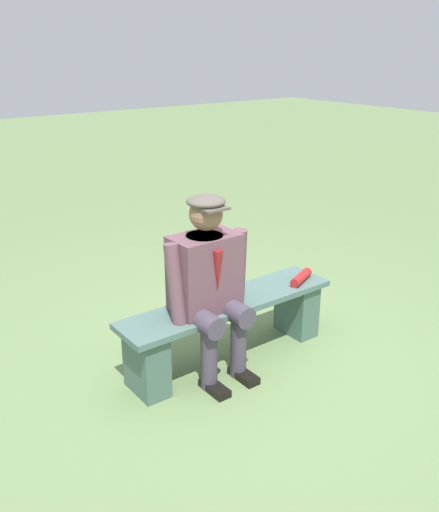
# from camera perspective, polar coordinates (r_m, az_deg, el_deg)

# --- Properties ---
(ground_plane) EXTENTS (30.00, 30.00, 0.00)m
(ground_plane) POSITION_cam_1_polar(r_m,az_deg,el_deg) (4.14, 0.92, -10.38)
(ground_plane) COLOR #657F4E
(bench) EXTENTS (1.65, 0.38, 0.47)m
(bench) POSITION_cam_1_polar(r_m,az_deg,el_deg) (3.99, 0.94, -6.80)
(bench) COLOR #496660
(bench) RESTS_ON ground
(seated_man) EXTENTS (0.61, 0.53, 1.26)m
(seated_man) POSITION_cam_1_polar(r_m,az_deg,el_deg) (3.68, -1.09, -2.41)
(seated_man) COLOR brown
(seated_man) RESTS_ON ground
(rolled_magazine) EXTENTS (0.27, 0.17, 0.07)m
(rolled_magazine) POSITION_cam_1_polar(r_m,az_deg,el_deg) (4.24, 8.33, -2.19)
(rolled_magazine) COLOR #B21E1E
(rolled_magazine) RESTS_ON bench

